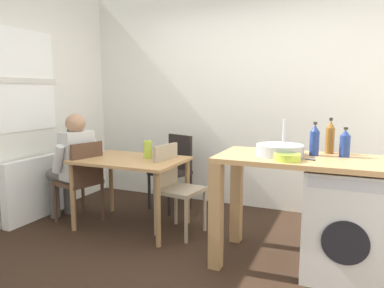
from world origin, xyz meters
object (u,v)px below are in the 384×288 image
object	(u,v)px
dining_table	(131,168)
bottle_clear_small	(345,144)
seated_person	(73,161)
chair_person_seat	(82,178)
bottle_tall_green	(314,140)
bottle_squat_brown	(330,137)
vase	(148,149)
chair_opposite	(174,184)
washing_machine	(346,223)
mixing_bowl	(287,157)
chair_spare_by_wall	(174,167)

from	to	relation	value
dining_table	bottle_clear_small	bearing A→B (deg)	-1.77
bottle_clear_small	seated_person	bearing A→B (deg)	-179.68
chair_person_seat	seated_person	size ratio (longest dim) A/B	0.75
bottle_tall_green	bottle_squat_brown	xyz separation A→B (m)	(0.11, 0.15, 0.01)
bottle_clear_small	vase	distance (m)	1.91
dining_table	bottle_tall_green	size ratio (longest dim) A/B	4.02
chair_opposite	vase	distance (m)	0.46
washing_machine	mixing_bowl	world-z (taller)	mixing_bowl
seated_person	bottle_squat_brown	world-z (taller)	bottle_squat_brown
chair_spare_by_wall	mixing_bowl	world-z (taller)	mixing_bowl
chair_opposite	seated_person	world-z (taller)	seated_person
mixing_bowl	vase	world-z (taller)	mixing_bowl
chair_spare_by_wall	seated_person	xyz separation A→B (m)	(-0.83, -0.85, 0.16)
mixing_bowl	vase	xyz separation A→B (m)	(-1.50, 0.51, -0.12)
seated_person	washing_machine	size ratio (longest dim) A/B	1.40
bottle_tall_green	washing_machine	bearing A→B (deg)	-23.72
chair_spare_by_wall	bottle_tall_green	distance (m)	1.97
chair_opposite	dining_table	bearing A→B (deg)	-74.73
chair_opposite	chair_spare_by_wall	world-z (taller)	same
chair_spare_by_wall	bottle_clear_small	size ratio (longest dim) A/B	3.81
chair_opposite	bottle_tall_green	xyz separation A→B (m)	(1.34, -0.15, 0.54)
washing_machine	bottle_squat_brown	bearing A→B (deg)	120.59
chair_person_seat	bottle_squat_brown	distance (m)	2.54
chair_person_seat	bottle_tall_green	distance (m)	2.43
dining_table	vase	distance (m)	0.26
chair_person_seat	vase	world-z (taller)	vase
bottle_squat_brown	vase	xyz separation A→B (m)	(-1.78, 0.04, -0.22)
mixing_bowl	bottle_squat_brown	bearing A→B (deg)	59.59
seated_person	washing_machine	xyz separation A→B (m)	(2.79, -0.13, -0.24)
seated_person	bottle_squat_brown	xyz separation A→B (m)	(2.63, 0.14, 0.38)
chair_opposite	bottle_squat_brown	distance (m)	1.55
dining_table	mixing_bowl	world-z (taller)	mixing_bowl
seated_person	bottle_clear_small	size ratio (longest dim) A/B	5.08
dining_table	chair_opposite	xyz separation A→B (m)	(0.48, 0.06, -0.14)
bottle_squat_brown	mixing_bowl	size ratio (longest dim) A/B	1.52
dining_table	bottle_tall_green	xyz separation A→B (m)	(1.82, -0.09, 0.40)
bottle_clear_small	mixing_bowl	world-z (taller)	bottle_clear_small
chair_spare_by_wall	seated_person	bearing A→B (deg)	65.43
chair_opposite	chair_spare_by_wall	xyz separation A→B (m)	(-0.35, 0.71, 0.00)
chair_spare_by_wall	vase	distance (m)	0.74
bottle_clear_small	chair_opposite	bearing A→B (deg)	175.49
chair_person_seat	chair_opposite	xyz separation A→B (m)	(1.02, 0.18, 0.00)
washing_machine	vase	bearing A→B (deg)	170.88
seated_person	bottle_tall_green	world-z (taller)	seated_person
chair_opposite	washing_machine	distance (m)	1.64
bottle_clear_small	mixing_bowl	bearing A→B (deg)	-138.58
seated_person	mixing_bowl	distance (m)	2.40
chair_person_seat	chair_opposite	distance (m)	1.04
seated_person	bottle_squat_brown	size ratio (longest dim) A/B	4.01
chair_spare_by_wall	washing_machine	xyz separation A→B (m)	(1.96, -0.98, -0.08)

